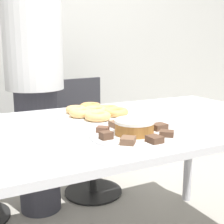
% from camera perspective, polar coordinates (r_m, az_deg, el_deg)
% --- Properties ---
extents(wall_back, '(8.00, 0.05, 2.60)m').
position_cam_1_polar(wall_back, '(2.85, -15.46, 15.49)').
color(wall_back, beige).
rests_on(wall_back, ground_plane).
extents(table, '(1.80, 0.91, 0.76)m').
position_cam_1_polar(table, '(1.43, -0.63, -5.37)').
color(table, silver).
rests_on(table, ground_plane).
extents(person_standing, '(0.37, 0.37, 1.68)m').
position_cam_1_polar(person_standing, '(2.06, -13.94, 5.48)').
color(person_standing, '#383842').
rests_on(person_standing, ground_plane).
extents(office_chair_right, '(0.50, 0.50, 0.86)m').
position_cam_1_polar(office_chair_right, '(2.39, -4.33, -5.25)').
color(office_chair_right, black).
rests_on(office_chair_right, ground_plane).
extents(plate_cake, '(0.35, 0.35, 0.01)m').
position_cam_1_polar(plate_cake, '(1.22, 4.03, -4.25)').
color(plate_cake, white).
rests_on(plate_cake, table).
extents(plate_donuts, '(0.39, 0.39, 0.01)m').
position_cam_1_polar(plate_donuts, '(1.57, -3.14, -0.62)').
color(plate_donuts, white).
rests_on(plate_donuts, table).
extents(frosted_cake, '(0.15, 0.15, 0.06)m').
position_cam_1_polar(frosted_cake, '(1.21, 4.05, -2.72)').
color(frosted_cake, '#9E662D').
rests_on(frosted_cake, plate_cake).
extents(lamington_0, '(0.06, 0.05, 0.02)m').
position_cam_1_polar(lamington_0, '(1.29, 8.60, -2.66)').
color(lamington_0, '#513828').
rests_on(lamington_0, plate_cake).
extents(lamington_1, '(0.06, 0.06, 0.03)m').
position_cam_1_polar(lamington_1, '(1.34, 4.94, -2.04)').
color(lamington_1, '#513828').
rests_on(lamington_1, plate_cake).
extents(lamington_2, '(0.05, 0.06, 0.02)m').
position_cam_1_polar(lamington_2, '(1.32, 0.87, -2.24)').
color(lamington_2, brown).
rests_on(lamington_2, plate_cake).
extents(lamington_3, '(0.06, 0.06, 0.02)m').
position_cam_1_polar(lamington_3, '(1.24, -1.70, -3.18)').
color(lamington_3, brown).
rests_on(lamington_3, plate_cake).
extents(lamington_4, '(0.05, 0.04, 0.03)m').
position_cam_1_polar(lamington_4, '(1.15, -1.09, -4.28)').
color(lamington_4, '#513828').
rests_on(lamington_4, plate_cake).
extents(lamington_5, '(0.07, 0.08, 0.02)m').
position_cam_1_polar(lamington_5, '(1.10, 2.95, -5.22)').
color(lamington_5, brown).
rests_on(lamington_5, plate_cake).
extents(lamington_6, '(0.05, 0.06, 0.02)m').
position_cam_1_polar(lamington_6, '(1.12, 7.79, -4.95)').
color(lamington_6, '#513828').
rests_on(lamington_6, plate_cake).
extents(lamington_7, '(0.07, 0.07, 0.02)m').
position_cam_1_polar(lamington_7, '(1.21, 9.97, -3.88)').
color(lamington_7, '#513828').
rests_on(lamington_7, plate_cake).
extents(donut_0, '(0.13, 0.13, 0.04)m').
position_cam_1_polar(donut_0, '(1.56, -3.15, 0.20)').
color(donut_0, '#E5AD66').
rests_on(donut_0, plate_donuts).
extents(donut_1, '(0.13, 0.13, 0.03)m').
position_cam_1_polar(donut_1, '(1.54, 0.68, 0.03)').
color(donut_1, tan).
rests_on(donut_1, plate_donuts).
extents(donut_2, '(0.12, 0.12, 0.03)m').
position_cam_1_polar(donut_2, '(1.60, -0.76, 0.53)').
color(donut_2, tan).
rests_on(donut_2, plate_donuts).
extents(donut_3, '(0.12, 0.12, 0.04)m').
position_cam_1_polar(donut_3, '(1.68, -3.96, 1.02)').
color(donut_3, '#D18E4C').
rests_on(donut_3, plate_donuts).
extents(donut_4, '(0.11, 0.11, 0.04)m').
position_cam_1_polar(donut_4, '(1.60, -6.59, 0.43)').
color(donut_4, '#E5AD66').
rests_on(donut_4, plate_donuts).
extents(donut_5, '(0.11, 0.11, 0.04)m').
position_cam_1_polar(donut_5, '(1.52, -5.72, -0.14)').
color(donut_5, '#E5AD66').
rests_on(donut_5, plate_donuts).
extents(donut_6, '(0.12, 0.12, 0.04)m').
position_cam_1_polar(donut_6, '(1.44, -2.63, -0.74)').
color(donut_6, '#E5AD66').
rests_on(donut_6, plate_donuts).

